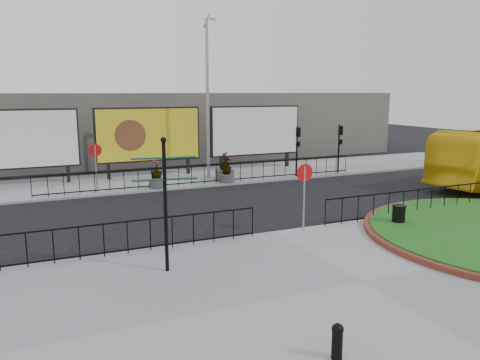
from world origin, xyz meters
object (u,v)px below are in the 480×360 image
lamp_post (208,97)px  planter_b (227,172)px  billboard_mid (149,135)px  bollard (337,340)px  fingerpost_sign (165,192)px  litter_bin (399,216)px  planter_c (225,170)px  planter_a (157,176)px

lamp_post → planter_b: (0.49, -1.60, -4.11)m
billboard_mid → bollard: (-1.27, -20.75, -2.09)m
lamp_post → fingerpost_sign: (-6.04, -13.14, -2.42)m
litter_bin → planter_b: 11.10m
bollard → fingerpost_sign: bearing=107.4°
fingerpost_sign → planter_b: 13.37m
billboard_mid → fingerpost_sign: 15.41m
lamp_post → planter_c: 4.26m
planter_b → planter_c: size_ratio=0.90×
litter_bin → planter_b: (-2.50, 10.81, 0.17)m
bollard → planter_a: 17.19m
lamp_post → fingerpost_sign: lamp_post is taller
billboard_mid → planter_a: 4.06m
billboard_mid → planter_a: (-0.47, -3.57, -1.86)m
billboard_mid → planter_c: billboard_mid is taller
fingerpost_sign → planter_a: 11.94m
planter_a → planter_c: planter_c is taller
planter_a → planter_c: (4.17, 0.80, -0.04)m
litter_bin → planter_a: bearing=120.9°
fingerpost_sign → litter_bin: size_ratio=4.52×
billboard_mid → bollard: billboard_mid is taller
fingerpost_sign → planter_a: bearing=90.1°
fingerpost_sign → planter_b: fingerpost_sign is taller
lamp_post → planter_b: bearing=-72.9°
billboard_mid → litter_bin: billboard_mid is taller
billboard_mid → lamp_post: size_ratio=0.67×
lamp_post → planter_a: lamp_post is taller
lamp_post → planter_c: size_ratio=5.68×
lamp_post → litter_bin: 13.47m
litter_bin → planter_a: 12.60m
bollard → litter_bin: 9.66m
billboard_mid → bollard: 20.89m
litter_bin → planter_c: planter_c is taller
planter_b → fingerpost_sign: bearing=-119.5°
litter_bin → fingerpost_sign: bearing=-175.4°
lamp_post → planter_a: bearing=-155.3°
fingerpost_sign → planter_b: size_ratio=2.58×
lamp_post → bollard: lamp_post is taller
planter_c → planter_a: bearing=-169.2°
bollard → planter_c: 18.65m
planter_a → billboard_mid: bearing=82.5°
lamp_post → bollard: bearing=-102.8°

